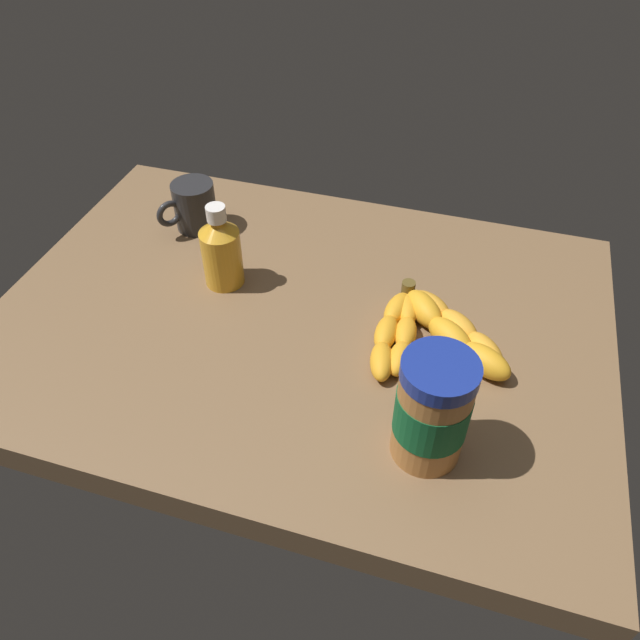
# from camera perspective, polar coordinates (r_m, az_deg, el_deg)

# --- Properties ---
(ground_plane) EXTENTS (0.88, 0.64, 0.05)m
(ground_plane) POSITION_cam_1_polar(r_m,az_deg,el_deg) (0.89, -1.96, -0.64)
(ground_plane) COLOR brown
(banana_bunch) EXTENTS (0.19, 0.19, 0.04)m
(banana_bunch) POSITION_cam_1_polar(r_m,az_deg,el_deg) (0.84, 10.45, -1.07)
(banana_bunch) COLOR orange
(banana_bunch) RESTS_ON ground_plane
(peanut_butter_jar) EXTENTS (0.08, 0.08, 0.15)m
(peanut_butter_jar) POSITION_cam_1_polar(r_m,az_deg,el_deg) (0.68, 10.57, -8.40)
(peanut_butter_jar) COLOR #B27238
(peanut_butter_jar) RESTS_ON ground_plane
(honey_bottle) EXTENTS (0.06, 0.06, 0.13)m
(honey_bottle) POSITION_cam_1_polar(r_m,az_deg,el_deg) (0.91, -9.33, 6.53)
(honey_bottle) COLOR gold
(honey_bottle) RESTS_ON ground_plane
(coffee_mug) EXTENTS (0.08, 0.10, 0.08)m
(coffee_mug) POSITION_cam_1_polar(r_m,az_deg,el_deg) (1.04, -11.86, 10.51)
(coffee_mug) COLOR #262628
(coffee_mug) RESTS_ON ground_plane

